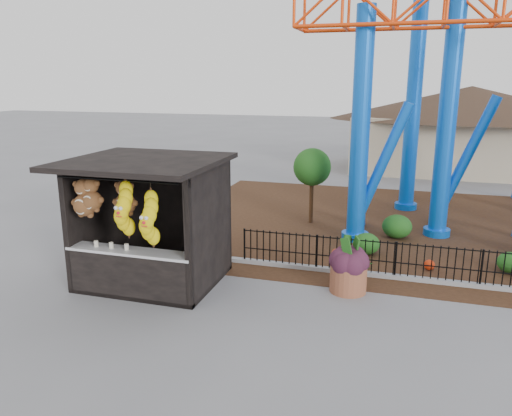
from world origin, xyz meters
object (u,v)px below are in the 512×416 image
(prize_booth, at_px, (145,224))
(terracotta_planter, at_px, (348,279))
(potted_plant, at_px, (355,272))
(roller_coaster, at_px, (492,28))

(prize_booth, height_order, terracotta_planter, prize_booth)
(terracotta_planter, bearing_deg, potted_plant, 56.06)
(terracotta_planter, bearing_deg, prize_booth, -168.04)
(prize_booth, height_order, roller_coaster, roller_coaster)
(terracotta_planter, height_order, potted_plant, potted_plant)
(roller_coaster, bearing_deg, potted_plant, -117.79)
(prize_booth, height_order, potted_plant, prize_booth)
(prize_booth, relative_size, potted_plant, 3.92)
(prize_booth, bearing_deg, potted_plant, 13.75)
(prize_booth, xyz_separation_m, potted_plant, (4.91, 1.20, -1.10))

